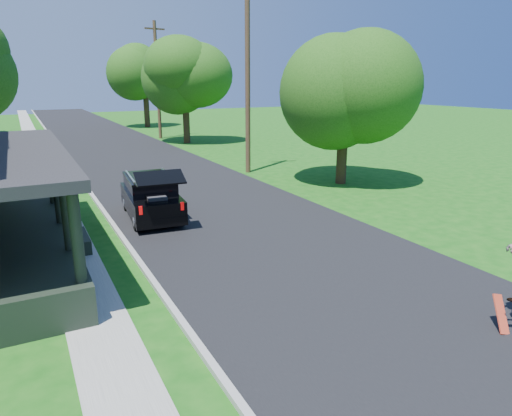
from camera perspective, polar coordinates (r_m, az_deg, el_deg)
ground at (r=11.47m, az=11.08°, el=-10.06°), size 140.00×140.00×0.00m
street at (r=29.17m, az=-14.03°, el=5.50°), size 8.00×120.00×0.02m
curb at (r=28.53m, az=-21.96°, el=4.61°), size 0.15×120.00×0.12m
sidewalk at (r=28.44m, az=-25.06°, el=4.23°), size 1.30×120.00×0.03m
black_suv at (r=17.19m, az=-12.98°, el=1.36°), size 2.05×4.55×2.06m
skateboard at (r=10.77m, az=28.28°, el=-11.70°), size 0.45×0.53×0.69m
tree_right_near at (r=22.53m, az=11.01°, el=15.04°), size 5.92×6.08×7.44m
tree_right_mid at (r=37.64m, az=-9.06°, el=17.06°), size 6.70×6.55×9.24m
tree_right_far at (r=51.62m, az=-13.87°, el=16.35°), size 6.78×6.49×8.98m
utility_pole_near at (r=24.94m, az=-1.06°, el=16.75°), size 1.67×0.39×10.47m
utility_pole_far at (r=41.12m, az=-12.22°, el=15.44°), size 1.75×0.38×9.68m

